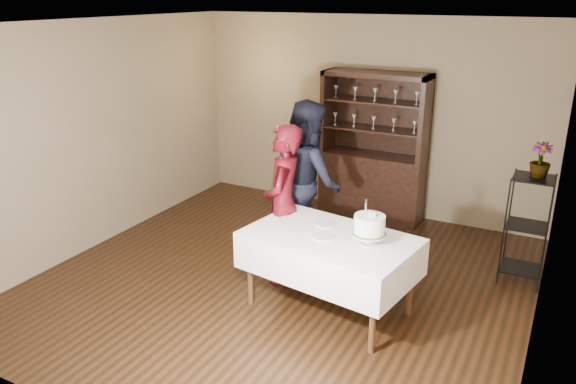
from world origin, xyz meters
name	(u,v)px	position (x,y,z in m)	size (l,w,h in m)	color
floor	(283,281)	(0.00, 0.00, 0.00)	(5.00, 5.00, 0.00)	black
ceiling	(282,23)	(0.00, 0.00, 2.70)	(5.00, 5.00, 0.00)	silver
back_wall	(367,116)	(0.00, 2.50, 1.35)	(5.00, 0.02, 2.70)	brown
wall_left	(99,135)	(-2.50, 0.00, 1.35)	(0.02, 5.00, 2.70)	brown
wall_right	(552,203)	(2.50, 0.00, 1.35)	(0.02, 5.00, 2.70)	brown
china_hutch	(372,170)	(0.20, 2.25, 0.66)	(1.40, 0.48, 2.00)	black
plant_etagere	(527,226)	(2.28, 1.20, 0.65)	(0.42, 0.42, 1.20)	black
cake_table	(330,254)	(0.67, -0.30, 0.61)	(1.72, 1.21, 0.79)	white
woman	(283,205)	(-0.04, 0.08, 0.86)	(0.63, 0.41, 1.72)	#3A0512
man	(308,181)	(-0.05, 0.71, 0.93)	(0.91, 0.71, 1.87)	black
cake	(369,226)	(1.05, -0.30, 0.97)	(0.35, 0.35, 0.44)	silver
plate_near	(323,237)	(0.62, -0.36, 0.80)	(0.21, 0.21, 0.01)	silver
plate_far	(325,224)	(0.52, -0.08, 0.80)	(0.18, 0.18, 0.01)	silver
potted_plant	(541,160)	(2.31, 1.23, 1.37)	(0.20, 0.20, 0.36)	#466A32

